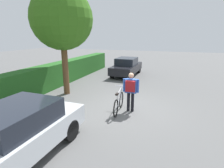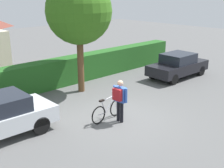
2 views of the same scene
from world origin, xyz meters
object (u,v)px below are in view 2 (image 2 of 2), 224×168
Objects in this scene: parked_car_far at (178,65)px; person_rider at (120,97)px; bicycle at (108,110)px; tree_kerbside at (79,12)px.

person_rider is at bearing -163.45° from parked_car_far.
parked_car_far reaches higher than bicycle.
bicycle is 1.04× the size of person_rider.
parked_car_far is 6.77m from tree_kerbside.
person_rider is (-6.83, -2.03, 0.31)m from parked_car_far.
tree_kerbside reaches higher than person_rider.
bicycle is at bearing -167.36° from parked_car_far.
tree_kerbside is (1.18, 3.93, 2.91)m from person_rider.
tree_kerbside reaches higher than parked_car_far.
person_rider reaches higher than parked_car_far.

